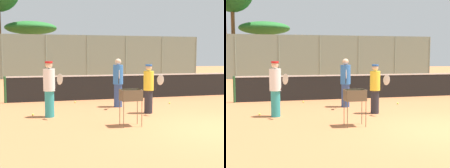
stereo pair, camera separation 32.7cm
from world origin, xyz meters
The scene contains 12 objects.
ground_plane centered at (0.00, 0.00, 0.00)m, with size 80.00×80.00×0.00m, color #C67242.
tennis_net centered at (0.00, 6.16, 0.56)m, with size 11.51×0.10×1.07m.
back_fence centered at (0.00, 18.88, 1.78)m, with size 20.34×0.08×3.56m.
tree_0 centered at (-4.46, 23.78, 4.38)m, with size 4.81×4.81×5.04m.
player_white_outfit centered at (-4.17, 2.83, 0.90)m, with size 0.58×0.81×1.73m.
player_red_cap centered at (-0.98, 2.63, 0.84)m, with size 0.46×0.83×1.61m.
player_yellow_shirt centered at (-1.60, 4.11, 0.92)m, with size 0.37×0.92×1.79m.
ball_cart centered at (-2.12, 1.04, 0.77)m, with size 0.56×0.41×1.00m.
tennis_ball_0 centered at (0.55, 4.27, 0.03)m, with size 0.07×0.07×0.07m, color #D1E54C.
tennis_ball_1 centered at (-3.00, 5.51, 0.03)m, with size 0.07×0.07×0.07m, color #D1E54C.
tennis_ball_2 centered at (-4.68, 3.22, 0.03)m, with size 0.07×0.07×0.07m, color #D1E54C.
parked_car centered at (0.00, 22.96, 0.66)m, with size 4.20×1.70×1.60m.
Camera 1 is at (-4.78, -6.87, 1.93)m, focal length 50.00 mm.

